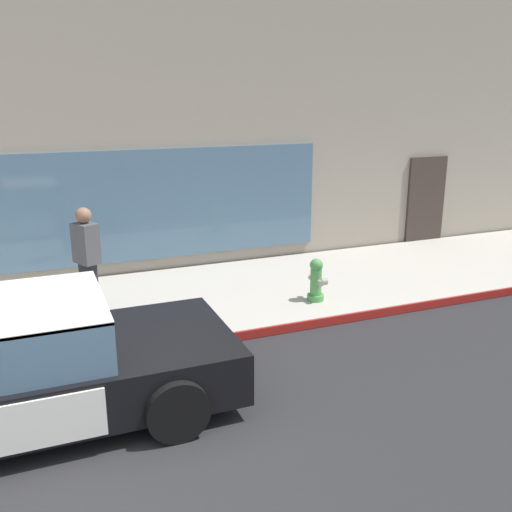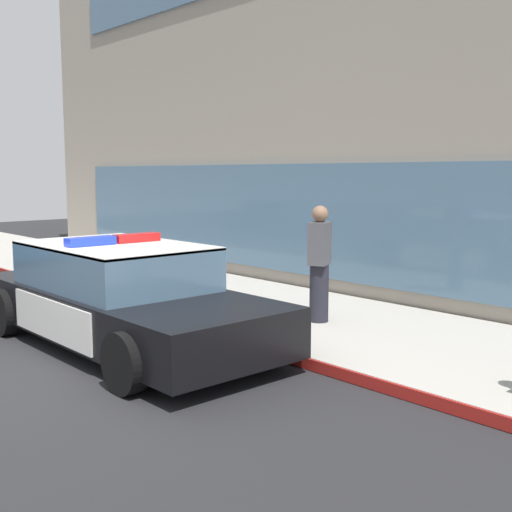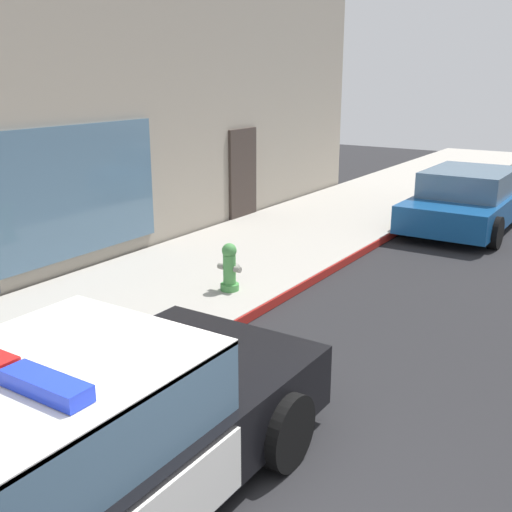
# 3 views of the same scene
# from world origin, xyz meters

# --- Properties ---
(ground) EXTENTS (48.00, 48.00, 0.00)m
(ground) POSITION_xyz_m (0.00, 0.00, 0.00)
(ground) COLOR #262628
(sidewalk) EXTENTS (48.00, 3.36, 0.15)m
(sidewalk) POSITION_xyz_m (0.00, 3.82, 0.07)
(sidewalk) COLOR #B2ADA3
(sidewalk) RESTS_ON ground
(curb_red_paint) EXTENTS (28.80, 0.04, 0.14)m
(curb_red_paint) POSITION_xyz_m (0.00, 2.13, 0.08)
(curb_red_paint) COLOR maroon
(curb_red_paint) RESTS_ON ground
(storefront_building) EXTENTS (25.03, 9.19, 9.19)m
(storefront_building) POSITION_xyz_m (0.82, 10.11, 4.59)
(storefront_building) COLOR gray
(storefront_building) RESTS_ON ground
(fire_hydrant) EXTENTS (0.34, 0.39, 0.73)m
(fire_hydrant) POSITION_xyz_m (4.09, 2.86, 0.50)
(fire_hydrant) COLOR #4C994C
(fire_hydrant) RESTS_ON sidewalk
(pedestrian_on_sidewalk) EXTENTS (0.41, 0.47, 1.71)m
(pedestrian_on_sidewalk) POSITION_xyz_m (0.52, 3.61, 1.01)
(pedestrian_on_sidewalk) COLOR #23232D
(pedestrian_on_sidewalk) RESTS_ON sidewalk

